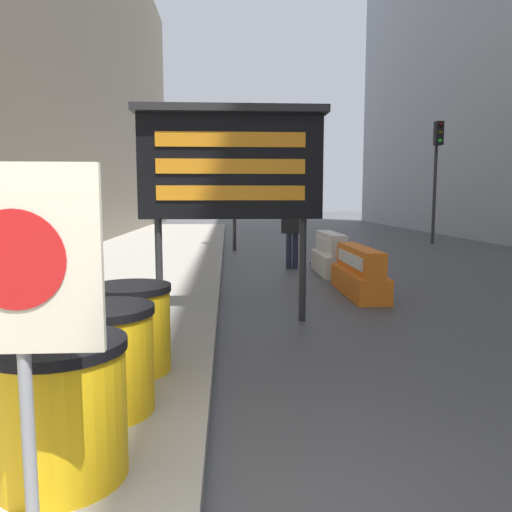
# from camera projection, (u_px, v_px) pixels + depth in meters

# --- Properties ---
(barrel_drum_foreground) EXTENTS (0.75, 0.75, 0.80)m
(barrel_drum_foreground) POSITION_uv_depth(u_px,v_px,m) (61.00, 409.00, 2.80)
(barrel_drum_foreground) COLOR yellow
(barrel_drum_foreground) RESTS_ON sidewalk_left
(barrel_drum_middle) EXTENTS (0.75, 0.75, 0.80)m
(barrel_drum_middle) POSITION_uv_depth(u_px,v_px,m) (104.00, 359.00, 3.67)
(barrel_drum_middle) COLOR yellow
(barrel_drum_middle) RESTS_ON sidewalk_left
(barrel_drum_back) EXTENTS (0.75, 0.75, 0.80)m
(barrel_drum_back) POSITION_uv_depth(u_px,v_px,m) (131.00, 328.00, 4.55)
(barrel_drum_back) COLOR yellow
(barrel_drum_back) RESTS_ON sidewalk_left
(warning_sign) EXTENTS (0.73, 0.08, 1.73)m
(warning_sign) POSITION_uv_depth(u_px,v_px,m) (18.00, 283.00, 2.16)
(warning_sign) COLOR gray
(warning_sign) RESTS_ON sidewalk_left
(message_board) EXTENTS (2.61, 0.36, 2.96)m
(message_board) POSITION_uv_depth(u_px,v_px,m) (231.00, 165.00, 6.75)
(message_board) COLOR #28282B
(message_board) RESTS_ON ground_plane
(jersey_barrier_orange_near) EXTENTS (0.55, 2.15, 0.86)m
(jersey_barrier_orange_near) POSITION_uv_depth(u_px,v_px,m) (359.00, 274.00, 8.95)
(jersey_barrier_orange_near) COLOR orange
(jersey_barrier_orange_near) RESTS_ON ground_plane
(jersey_barrier_white) EXTENTS (0.59, 1.94, 0.94)m
(jersey_barrier_white) POSITION_uv_depth(u_px,v_px,m) (330.00, 256.00, 11.44)
(jersey_barrier_white) COLOR silver
(jersey_barrier_white) RESTS_ON ground_plane
(traffic_cone_near) EXTENTS (0.33, 0.33, 0.58)m
(traffic_cone_near) POSITION_uv_depth(u_px,v_px,m) (317.00, 254.00, 12.94)
(traffic_cone_near) COLOR black
(traffic_cone_near) RESTS_ON ground_plane
(traffic_light_near_curb) EXTENTS (0.28, 0.44, 3.55)m
(traffic_light_near_curb) POSITION_uv_depth(u_px,v_px,m) (234.00, 171.00, 16.06)
(traffic_light_near_curb) COLOR #2D2D30
(traffic_light_near_curb) RESTS_ON ground_plane
(traffic_light_far_side) EXTENTS (0.28, 0.44, 4.47)m
(traffic_light_far_side) POSITION_uv_depth(u_px,v_px,m) (437.00, 157.00, 18.19)
(traffic_light_far_side) COLOR #2D2D30
(traffic_light_far_side) RESTS_ON ground_plane
(pedestrian_worker) EXTENTS (0.55, 0.47, 1.79)m
(pedestrian_worker) POSITION_uv_depth(u_px,v_px,m) (292.00, 226.00, 12.13)
(pedestrian_worker) COLOR #23283D
(pedestrian_worker) RESTS_ON ground_plane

